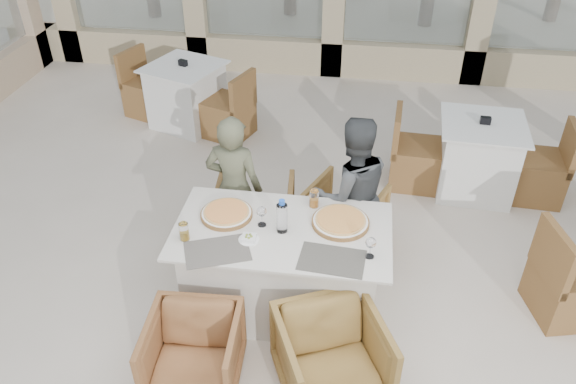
# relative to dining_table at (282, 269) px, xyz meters

# --- Properties ---
(ground) EXTENTS (80.00, 80.00, 0.00)m
(ground) POSITION_rel_dining_table_xyz_m (0.01, -0.05, -0.39)
(ground) COLOR beige
(ground) RESTS_ON ground
(perimeter_wall_far) EXTENTS (10.00, 0.34, 1.60)m
(perimeter_wall_far) POSITION_rel_dining_table_xyz_m (0.01, 4.75, 0.42)
(perimeter_wall_far) COLOR tan
(perimeter_wall_far) RESTS_ON ground
(dining_table) EXTENTS (1.60, 0.90, 0.77)m
(dining_table) POSITION_rel_dining_table_xyz_m (0.00, 0.00, 0.00)
(dining_table) COLOR beige
(dining_table) RESTS_ON ground
(placemat_near_left) EXTENTS (0.53, 0.44, 0.00)m
(placemat_near_left) POSITION_rel_dining_table_xyz_m (-0.41, -0.30, 0.39)
(placemat_near_left) COLOR #615B53
(placemat_near_left) RESTS_ON dining_table
(placemat_near_right) EXTENTS (0.47, 0.34, 0.00)m
(placemat_near_right) POSITION_rel_dining_table_xyz_m (0.39, -0.28, 0.39)
(placemat_near_right) COLOR #524E46
(placemat_near_right) RESTS_ON dining_table
(pizza_left) EXTENTS (0.41, 0.41, 0.05)m
(pizza_left) POSITION_rel_dining_table_xyz_m (-0.44, 0.11, 0.41)
(pizza_left) COLOR orange
(pizza_left) RESTS_ON dining_table
(pizza_right) EXTENTS (0.53, 0.53, 0.06)m
(pizza_right) POSITION_rel_dining_table_xyz_m (0.42, 0.13, 0.41)
(pizza_right) COLOR #C85D1B
(pizza_right) RESTS_ON dining_table
(water_bottle) EXTENTS (0.08, 0.08, 0.27)m
(water_bottle) POSITION_rel_dining_table_xyz_m (0.00, -0.01, 0.52)
(water_bottle) COLOR #9EBAD0
(water_bottle) RESTS_ON dining_table
(wine_glass_centre) EXTENTS (0.08, 0.08, 0.18)m
(wine_glass_centre) POSITION_rel_dining_table_xyz_m (-0.16, 0.03, 0.48)
(wine_glass_centre) COLOR silver
(wine_glass_centre) RESTS_ON dining_table
(wine_glass_corner) EXTENTS (0.09, 0.09, 0.18)m
(wine_glass_corner) POSITION_rel_dining_table_xyz_m (0.64, -0.21, 0.48)
(wine_glass_corner) COLOR white
(wine_glass_corner) RESTS_ON dining_table
(beer_glass_left) EXTENTS (0.07, 0.07, 0.14)m
(beer_glass_left) POSITION_rel_dining_table_xyz_m (-0.68, -0.20, 0.45)
(beer_glass_left) COLOR #C18F1B
(beer_glass_left) RESTS_ON dining_table
(beer_glass_right) EXTENTS (0.09, 0.09, 0.14)m
(beer_glass_right) POSITION_rel_dining_table_xyz_m (0.20, 0.32, 0.46)
(beer_glass_right) COLOR orange
(beer_glass_right) RESTS_ON dining_table
(olive_dish) EXTENTS (0.13, 0.13, 0.04)m
(olive_dish) POSITION_rel_dining_table_xyz_m (-0.22, -0.15, 0.41)
(olive_dish) COLOR white
(olive_dish) RESTS_ON dining_table
(armchair_far_left) EXTENTS (0.74, 0.76, 0.63)m
(armchair_far_left) POSITION_rel_dining_table_xyz_m (-0.36, 0.71, -0.07)
(armchair_far_left) COLOR olive
(armchair_far_left) RESTS_ON ground
(armchair_far_right) EXTENTS (0.82, 0.83, 0.58)m
(armchair_far_right) POSITION_rel_dining_table_xyz_m (0.42, 0.87, -0.09)
(armchair_far_right) COLOR olive
(armchair_far_right) RESTS_ON ground
(armchair_near_left) EXTENTS (0.64, 0.66, 0.57)m
(armchair_near_left) POSITION_rel_dining_table_xyz_m (-0.48, -0.82, -0.10)
(armchair_near_left) COLOR brown
(armchair_near_left) RESTS_ON ground
(armchair_near_right) EXTENTS (0.90, 0.91, 0.63)m
(armchair_near_right) POSITION_rel_dining_table_xyz_m (0.44, -0.74, -0.07)
(armchair_near_right) COLOR olive
(armchair_near_right) RESTS_ON ground
(diner_left) EXTENTS (0.52, 0.38, 1.35)m
(diner_left) POSITION_rel_dining_table_xyz_m (-0.50, 0.61, 0.29)
(diner_left) COLOR #585B42
(diner_left) RESTS_ON ground
(diner_right) EXTENTS (0.81, 0.72, 1.39)m
(diner_right) POSITION_rel_dining_table_xyz_m (0.48, 0.63, 0.31)
(diner_right) COLOR #3E4143
(diner_right) RESTS_ON ground
(bg_table_a) EXTENTS (1.82, 1.34, 0.77)m
(bg_table_a) POSITION_rel_dining_table_xyz_m (-1.63, 2.90, 0.00)
(bg_table_a) COLOR white
(bg_table_a) RESTS_ON ground
(bg_table_b) EXTENTS (1.69, 0.92, 0.77)m
(bg_table_b) POSITION_rel_dining_table_xyz_m (1.71, 1.91, 0.00)
(bg_table_b) COLOR white
(bg_table_b) RESTS_ON ground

